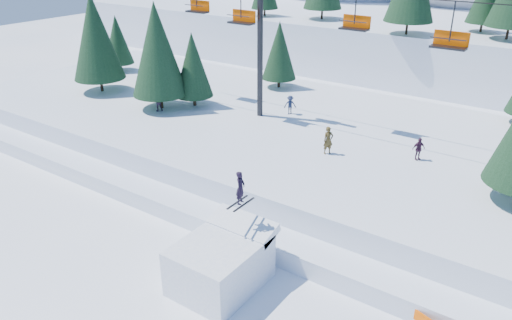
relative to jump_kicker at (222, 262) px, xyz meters
The scene contains 8 objects.
ground 2.74m from the jump_kicker, 78.03° to the right, with size 160.00×160.00×0.00m, color white.
mid_shelf 15.65m from the jump_kicker, 88.17° to the left, with size 70.00×22.00×2.50m, color white.
berm 5.72m from the jump_kicker, 84.94° to the left, with size 70.00×6.00×1.10m, color white.
jump_kicker is the anchor object (origin of this frame).
chairlift 17.76m from the jump_kicker, 81.86° to the left, with size 46.00×3.21×10.28m.
conifer_stand 17.18m from the jump_kicker, 77.35° to the left, with size 62.49×17.10×8.80m.
distant_skiers 15.68m from the jump_kicker, 89.87° to the left, with size 30.57×8.02×1.88m.
banner_far 9.77m from the jump_kicker, 20.11° to the left, with size 2.79×0.66×0.90m.
Camera 1 is at (12.17, -12.92, 15.79)m, focal length 35.00 mm.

